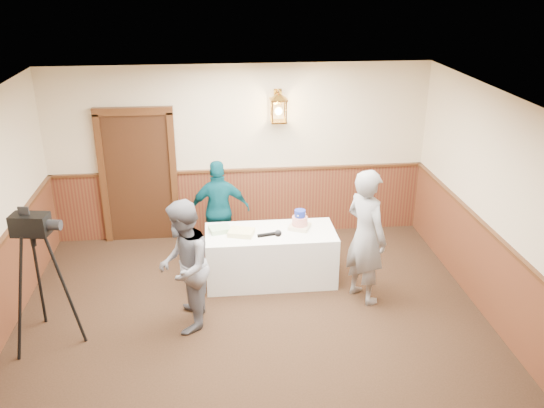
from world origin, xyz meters
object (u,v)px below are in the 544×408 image
(sheet_cake_yellow, at_px, (241,233))
(sheet_cake_green, at_px, (220,229))
(tiered_cake, at_px, (300,221))
(tv_camera_rig, at_px, (41,287))
(baker, at_px, (366,236))
(assistant_p, at_px, (219,210))
(display_table, at_px, (271,256))
(interviewer, at_px, (184,267))

(sheet_cake_yellow, xyz_separation_m, sheet_cake_green, (-0.29, 0.13, -0.00))
(sheet_cake_yellow, bearing_deg, tiered_cake, 8.55)
(sheet_cake_yellow, height_order, tv_camera_rig, tv_camera_rig)
(tv_camera_rig, bearing_deg, sheet_cake_yellow, 33.99)
(baker, distance_m, assistant_p, 2.33)
(display_table, height_order, assistant_p, assistant_p)
(tiered_cake, bearing_deg, display_table, -170.30)
(tiered_cake, height_order, interviewer, interviewer)
(tiered_cake, height_order, sheet_cake_yellow, tiered_cake)
(sheet_cake_green, distance_m, interviewer, 1.20)
(assistant_p, bearing_deg, tv_camera_rig, 39.61)
(interviewer, bearing_deg, sheet_cake_green, 161.03)
(display_table, distance_m, sheet_cake_green, 0.81)
(sheet_cake_yellow, xyz_separation_m, interviewer, (-0.74, -0.98, 0.05))
(sheet_cake_yellow, bearing_deg, tv_camera_rig, -154.81)
(sheet_cake_yellow, bearing_deg, interviewer, -127.22)
(display_table, relative_size, baker, 0.98)
(baker, distance_m, tv_camera_rig, 4.00)
(assistant_p, distance_m, tv_camera_rig, 2.85)
(tiered_cake, height_order, tv_camera_rig, tv_camera_rig)
(tiered_cake, relative_size, sheet_cake_yellow, 1.07)
(sheet_cake_green, bearing_deg, sheet_cake_yellow, -24.95)
(interviewer, height_order, tv_camera_rig, interviewer)
(tv_camera_rig, bearing_deg, sheet_cake_green, 39.80)
(tiered_cake, xyz_separation_m, sheet_cake_yellow, (-0.83, -0.12, -0.07))
(display_table, bearing_deg, sheet_cake_yellow, -172.63)
(baker, bearing_deg, display_table, 34.68)
(sheet_cake_yellow, bearing_deg, assistant_p, 108.81)
(display_table, height_order, interviewer, interviewer)
(tiered_cake, height_order, sheet_cake_green, tiered_cake)
(tiered_cake, xyz_separation_m, interviewer, (-1.57, -1.10, -0.03))
(sheet_cake_green, bearing_deg, baker, -20.26)
(interviewer, distance_m, assistant_p, 1.86)
(assistant_p, bearing_deg, display_table, 128.40)
(sheet_cake_green, bearing_deg, assistant_p, 89.32)
(tiered_cake, height_order, assistant_p, assistant_p)
(sheet_cake_yellow, relative_size, interviewer, 0.20)
(baker, relative_size, assistant_p, 1.18)
(interviewer, distance_m, baker, 2.37)
(sheet_cake_yellow, height_order, baker, baker)
(baker, height_order, assistant_p, baker)
(sheet_cake_green, height_order, assistant_p, assistant_p)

